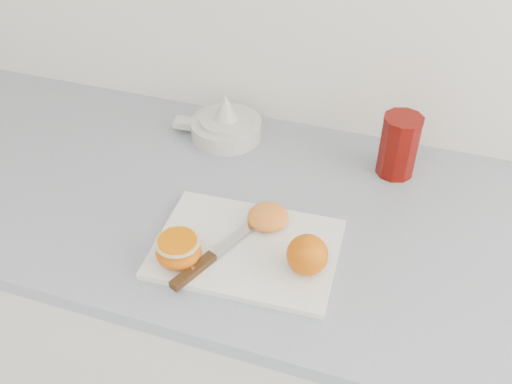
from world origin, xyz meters
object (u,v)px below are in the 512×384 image
counter (280,348)px  half_orange (178,250)px  red_tumbler (398,148)px  cutting_board (246,248)px  citrus_juicer (225,125)px

counter → half_orange: half_orange is taller
counter → red_tumbler: red_tumbler is taller
counter → cutting_board: cutting_board is taller
counter → cutting_board: (-0.04, -0.13, 0.45)m
citrus_juicer → cutting_board: bearing=-63.5°
cutting_board → citrus_juicer: size_ratio=1.58×
cutting_board → half_orange: (-0.10, -0.07, 0.03)m
cutting_board → red_tumbler: 0.38m
half_orange → cutting_board: bearing=35.0°
red_tumbler → counter: bearing=-133.9°
cutting_board → citrus_juicer: 0.36m
half_orange → citrus_juicer: (-0.06, 0.39, -0.01)m
cutting_board → half_orange: half_orange is taller
red_tumbler → cutting_board: bearing=-124.5°
counter → red_tumbler: (0.18, 0.18, 0.50)m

